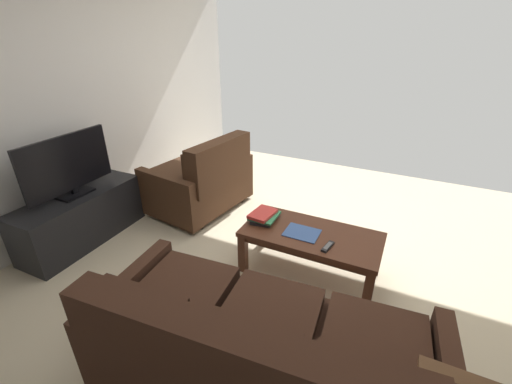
{
  "coord_description": "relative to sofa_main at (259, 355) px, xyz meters",
  "views": [
    {
      "loc": [
        -0.82,
        2.42,
        1.99
      ],
      "look_at": [
        0.21,
        0.29,
        0.82
      ],
      "focal_mm": 23.27,
      "sensor_mm": 36.0,
      "label": 1
    }
  ],
  "objects": [
    {
      "name": "book_stack",
      "position": [
        0.55,
        -1.25,
        0.1
      ],
      "size": [
        0.23,
        0.3,
        0.08
      ],
      "color": "black",
      "rests_on": "coffee_table"
    },
    {
      "name": "tv_remote",
      "position": [
        -0.1,
        -1.08,
        0.07
      ],
      "size": [
        0.07,
        0.17,
        0.02
      ],
      "color": "black",
      "rests_on": "coffee_table"
    },
    {
      "name": "flat_tv",
      "position": [
        2.34,
        -0.71,
        0.47
      ],
      "size": [
        0.21,
        0.91,
        0.59
      ],
      "color": "black",
      "rests_on": "tv_stand"
    },
    {
      "name": "loose_magazine",
      "position": [
        0.16,
        -1.19,
        0.06
      ],
      "size": [
        0.29,
        0.23,
        0.01
      ],
      "primitive_type": "cube",
      "rotation": [
        0.0,
        0.0,
        1.57
      ],
      "color": "#385693",
      "rests_on": "coffee_table"
    },
    {
      "name": "tv_stand",
      "position": [
        2.34,
        -0.71,
        -0.1
      ],
      "size": [
        0.48,
        1.26,
        0.53
      ],
      "color": "black",
      "rests_on": "ground"
    },
    {
      "name": "wall_right",
      "position": [
        2.69,
        -1.29,
        0.94
      ],
      "size": [
        0.12,
        5.35,
        2.61
      ],
      "primitive_type": "cube",
      "color": "silver",
      "rests_on": "ground"
    },
    {
      "name": "ground_plane",
      "position": [
        0.29,
        -1.29,
        -0.37
      ],
      "size": [
        4.8,
        5.35,
        0.01
      ],
      "primitive_type": "cube",
      "color": "beige"
    },
    {
      "name": "coffee_table",
      "position": [
        0.08,
        -1.23,
        -0.01
      ],
      "size": [
        1.17,
        0.57,
        0.42
      ],
      "color": "#4C2819",
      "rests_on": "ground"
    },
    {
      "name": "loveseat_near",
      "position": [
        1.61,
        -1.82,
        0.02
      ],
      "size": [
        0.98,
        1.22,
        0.91
      ],
      "color": "black",
      "rests_on": "ground"
    },
    {
      "name": "sofa_main",
      "position": [
        0.0,
        0.0,
        0.0
      ],
      "size": [
        2.02,
        1.04,
        0.85
      ],
      "color": "black",
      "rests_on": "ground"
    }
  ]
}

